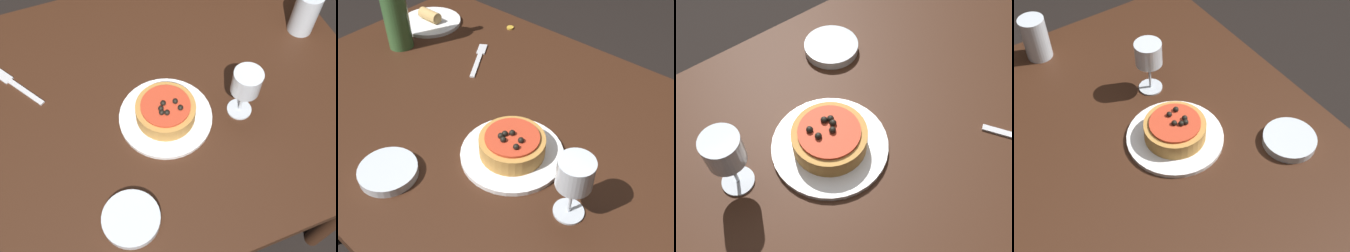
% 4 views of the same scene
% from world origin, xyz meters
% --- Properties ---
extents(ground_plane, '(14.00, 14.00, 0.00)m').
position_xyz_m(ground_plane, '(0.00, 0.00, 0.00)').
color(ground_plane, black).
extents(dining_table, '(1.36, 0.92, 0.77)m').
position_xyz_m(dining_table, '(0.00, 0.00, 0.68)').
color(dining_table, '#381E11').
rests_on(dining_table, ground_plane).
extents(dinner_plate, '(0.24, 0.24, 0.01)m').
position_xyz_m(dinner_plate, '(-0.10, 0.08, 0.78)').
color(dinner_plate, white).
rests_on(dinner_plate, dining_table).
extents(pizza, '(0.15, 0.15, 0.06)m').
position_xyz_m(pizza, '(-0.10, 0.08, 0.81)').
color(pizza, '#BC843D').
rests_on(pizza, dinner_plate).
extents(wine_glass, '(0.07, 0.07, 0.15)m').
position_xyz_m(wine_glass, '(-0.29, 0.12, 0.89)').
color(wine_glass, silver).
rests_on(wine_glass, dining_table).
extents(water_cup, '(0.07, 0.07, 0.13)m').
position_xyz_m(water_cup, '(-0.59, -0.07, 0.84)').
color(water_cup, silver).
rests_on(water_cup, dining_table).
extents(side_bowl, '(0.13, 0.13, 0.02)m').
position_xyz_m(side_bowl, '(0.07, 0.30, 0.78)').
color(side_bowl, silver).
rests_on(side_bowl, dining_table).
extents(fork, '(0.11, 0.16, 0.00)m').
position_xyz_m(fork, '(0.24, -0.17, 0.78)').
color(fork, silver).
rests_on(fork, dining_table).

